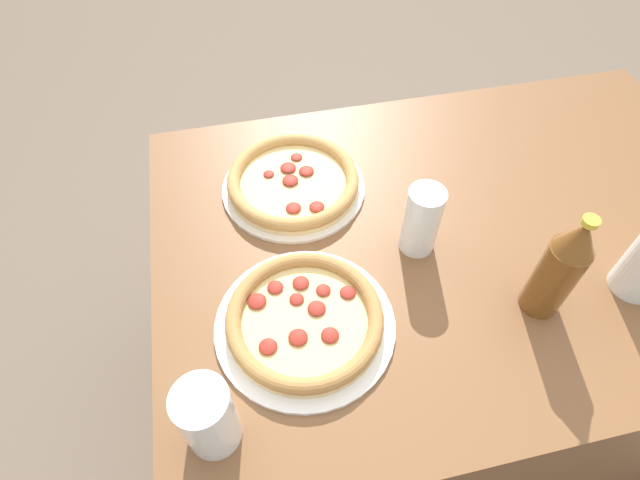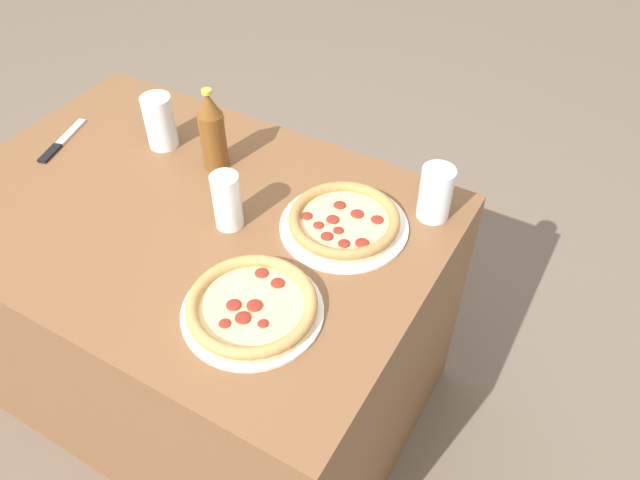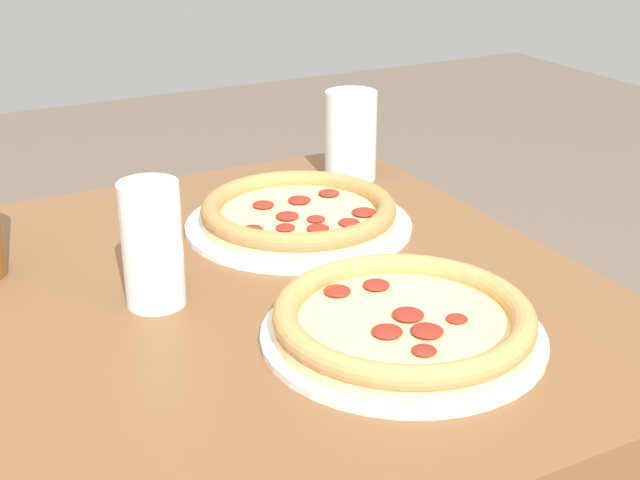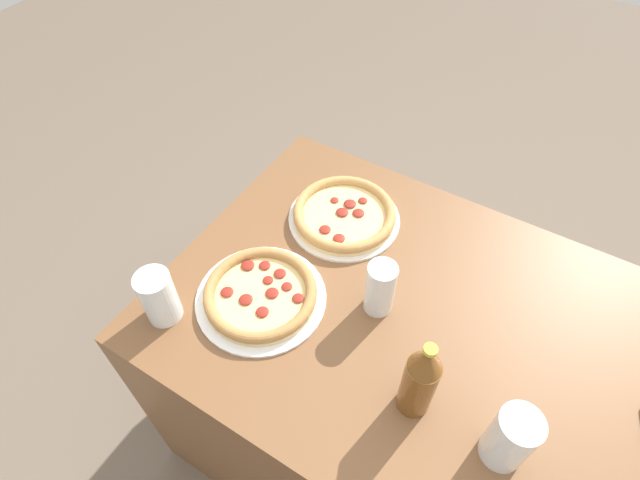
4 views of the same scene
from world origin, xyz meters
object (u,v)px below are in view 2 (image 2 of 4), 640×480
Objects in this scene: glass_mango_juice at (160,124)px; glass_iced_tea at (435,195)px; beer_bottle at (212,131)px; glass_red_wine at (227,202)px; pizza_margherita at (252,306)px; pizza_veggie at (344,221)px; knife at (61,142)px.

glass_mango_juice is 0.77m from glass_iced_tea.
glass_red_wine is at bearing 134.31° from beer_bottle.
pizza_margherita is 2.08× the size of glass_red_wine.
pizza_veggie is 0.23m from glass_iced_tea.
glass_mango_juice is (0.60, -0.05, 0.05)m from pizza_veggie.
glass_mango_juice is 1.08× the size of glass_iced_tea.
beer_bottle is 1.11× the size of knife.
pizza_veggie is 2.23× the size of glass_iced_tea.
glass_iced_tea reaches higher than pizza_margherita.
beer_bottle is (0.58, 0.10, 0.05)m from glass_iced_tea.
glass_red_wine is at bearing -44.53° from pizza_margherita.
pizza_veggie is 2.14× the size of glass_red_wine.
glass_iced_tea is (-0.76, -0.10, -0.01)m from glass_mango_juice.
glass_red_wine is at bearing 33.79° from glass_iced_tea.
glass_red_wine is at bearing 176.81° from knife.
glass_iced_tea is at bearing -166.65° from knife.
pizza_veggie is 0.43m from beer_bottle.
pizza_margherita is 2.17× the size of glass_iced_tea.
pizza_veggie reaches higher than knife.
pizza_margherita reaches higher than knife.
pizza_veggie is at bearing 41.80° from glass_iced_tea.
glass_iced_tea is at bearing -169.89° from beer_bottle.
glass_mango_juice is at bearing -0.78° from beer_bottle.
glass_iced_tea is (-0.21, -0.48, 0.04)m from pizza_margherita.
glass_red_wine is 0.50m from glass_iced_tea.
beer_bottle reaches higher than pizza_margherita.
pizza_margherita is at bearing 82.79° from pizza_veggie.
glass_mango_juice reaches higher than pizza_margherita.
glass_iced_tea is at bearing -138.20° from pizza_veggie.
beer_bottle is (-0.18, 0.00, 0.04)m from glass_mango_juice.
pizza_veggie is 1.36× the size of beer_bottle.
glass_red_wine reaches higher than pizza_margherita.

